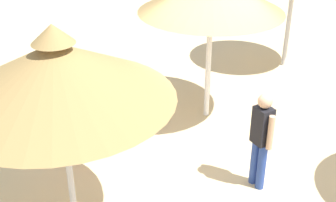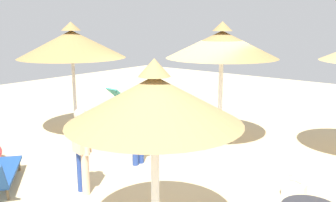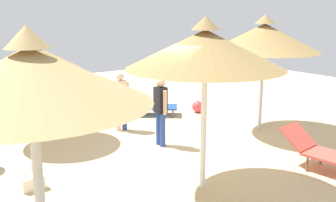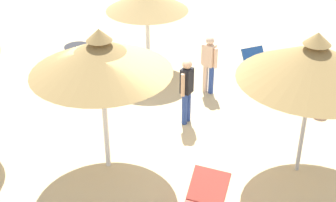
{
  "view_description": "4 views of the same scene",
  "coord_description": "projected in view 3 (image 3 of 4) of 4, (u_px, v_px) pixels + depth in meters",
  "views": [
    {
      "loc": [
        -4.2,
        -5.39,
        4.46
      ],
      "look_at": [
        -0.67,
        0.42,
        0.86
      ],
      "focal_mm": 48.57,
      "sensor_mm": 36.0,
      "label": 1
    },
    {
      "loc": [
        4.93,
        -6.51,
        2.92
      ],
      "look_at": [
        -0.11,
        -0.28,
        1.18
      ],
      "focal_mm": 39.1,
      "sensor_mm": 36.0,
      "label": 2
    },
    {
      "loc": [
        4.64,
        5.69,
        3.01
      ],
      "look_at": [
        0.49,
        -0.16,
        1.34
      ],
      "focal_mm": 41.4,
      "sensor_mm": 36.0,
      "label": 3
    },
    {
      "loc": [
        -4.42,
        7.36,
        6.11
      ],
      "look_at": [
        -0.1,
        -0.45,
        0.97
      ],
      "focal_mm": 52.88,
      "sensor_mm": 36.0,
      "label": 4
    }
  ],
  "objects": [
    {
      "name": "parasol_umbrella_front",
      "position": [
        31.0,
        57.0,
        8.77
      ],
      "size": [
        2.18,
        2.18,
        2.5
      ],
      "color": "white",
      "rests_on": "ground"
    },
    {
      "name": "handbag",
      "position": [
        33.0,
        183.0,
        6.64
      ],
      "size": [
        0.38,
        0.19,
        0.42
      ],
      "color": "beige",
      "rests_on": "ground"
    },
    {
      "name": "person_standing_center",
      "position": [
        161.0,
        108.0,
        8.69
      ],
      "size": [
        0.23,
        0.45,
        1.57
      ],
      "color": "navy",
      "rests_on": "ground"
    },
    {
      "name": "ground",
      "position": [
        192.0,
        166.0,
        7.83
      ],
      "size": [
        24.0,
        24.0,
        0.1
      ],
      "primitive_type": "cube",
      "color": "beige"
    },
    {
      "name": "beach_ball",
      "position": [
        198.0,
        107.0,
        11.74
      ],
      "size": [
        0.36,
        0.36,
        0.36
      ],
      "primitive_type": "sphere",
      "color": "#D83F4C",
      "rests_on": "ground"
    },
    {
      "name": "parasol_umbrella_far_right",
      "position": [
        205.0,
        49.0,
        6.24
      ],
      "size": [
        2.61,
        2.61,
        2.94
      ],
      "color": "white",
      "rests_on": "ground"
    },
    {
      "name": "person_standing_far_right",
      "position": [
        121.0,
        98.0,
        9.84
      ],
      "size": [
        0.46,
        0.26,
        1.51
      ],
      "color": "navy",
      "rests_on": "ground"
    },
    {
      "name": "parasol_umbrella_near_left",
      "position": [
        264.0,
        38.0,
        9.5
      ],
      "size": [
        2.72,
        2.72,
        2.93
      ],
      "color": "#B2B2B7",
      "rests_on": "ground"
    },
    {
      "name": "lounge_chair_far_left",
      "position": [
        142.0,
        104.0,
        11.42
      ],
      "size": [
        1.88,
        1.65,
        0.8
      ],
      "color": "#1E478C",
      "rests_on": "ground"
    },
    {
      "name": "parasol_umbrella_near_right",
      "position": [
        30.0,
        77.0,
        3.67
      ],
      "size": [
        2.36,
        2.36,
        2.89
      ],
      "color": "#B2B2B7",
      "rests_on": "ground"
    }
  ]
}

